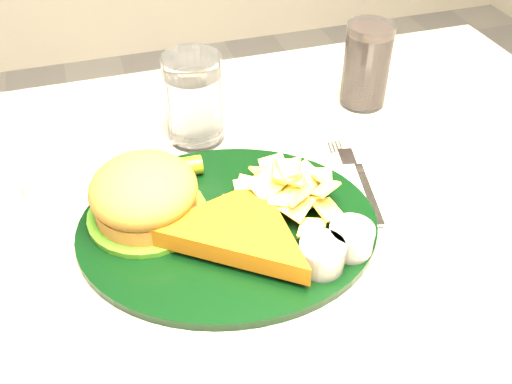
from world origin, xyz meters
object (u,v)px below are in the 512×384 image
at_px(dinner_plate, 227,204).
at_px(fork_napkin, 365,189).
at_px(water_glass, 194,99).
at_px(cola_glass, 366,65).

relative_size(dinner_plate, fork_napkin, 2.27).
distance_m(water_glass, fork_napkin, 0.26).
bearing_deg(cola_glass, dinner_plate, -142.20).
bearing_deg(water_glass, cola_glass, 3.30).
xyz_separation_m(dinner_plate, cola_glass, (0.28, 0.21, 0.02)).
xyz_separation_m(water_glass, fork_napkin, (0.18, -0.19, -0.06)).
xyz_separation_m(water_glass, cola_glass, (0.27, 0.02, 0.00)).
distance_m(dinner_plate, fork_napkin, 0.19).
bearing_deg(water_glass, dinner_plate, -92.16).
xyz_separation_m(dinner_plate, fork_napkin, (0.19, 0.01, -0.03)).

